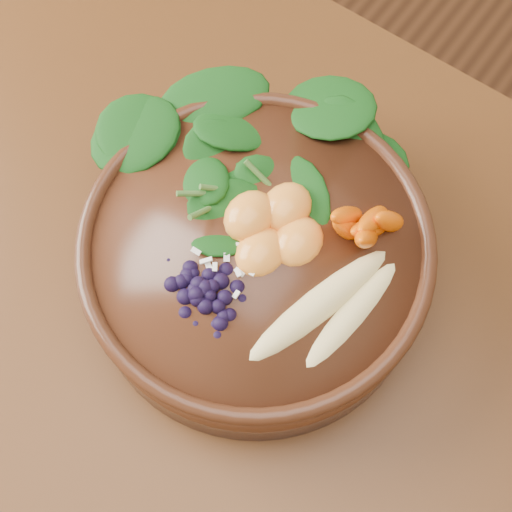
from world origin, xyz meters
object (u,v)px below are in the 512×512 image
stoneware_bowl (256,261)px  banana_halves (337,303)px  kale_heap (270,148)px  carrot_cluster (377,199)px  mandarin_cluster (274,221)px  blueberry_pile (202,285)px  dining_table (148,453)px

stoneware_bowl → banana_halves: bearing=-6.6°
kale_heap → banana_halves: bearing=-32.9°
carrot_cluster → mandarin_cluster: bearing=-129.8°
mandarin_cluster → blueberry_pile: (-0.01, -0.07, 0.00)m
dining_table → stoneware_bowl: (0.00, 0.16, 0.13)m
dining_table → mandarin_cluster: 0.25m
stoneware_bowl → blueberry_pile: size_ratio=2.16×
kale_heap → banana_halves: (0.11, -0.07, -0.01)m
stoneware_bowl → mandarin_cluster: mandarin_cluster is taller
dining_table → banana_halves: (0.08, 0.15, 0.18)m
dining_table → stoneware_bowl: bearing=89.7°
stoneware_bowl → carrot_cluster: size_ratio=3.62×
stoneware_bowl → mandarin_cluster: bearing=74.3°
stoneware_bowl → kale_heap: 0.09m
kale_heap → carrot_cluster: carrot_cluster is taller
banana_halves → mandarin_cluster: (-0.07, 0.03, 0.00)m
carrot_cluster → mandarin_cluster: carrot_cluster is taller
stoneware_bowl → carrot_cluster: bearing=47.0°
banana_halves → stoneware_bowl: bearing=-177.3°
dining_table → banana_halves: size_ratio=10.74×
kale_heap → blueberry_pile: bearing=-77.5°
dining_table → banana_halves: banana_halves is taller
kale_heap → mandarin_cluster: bearing=-51.1°
dining_table → kale_heap: bearing=98.0°
banana_halves → blueberry_pile: size_ratio=1.19×
dining_table → mandarin_cluster: size_ratio=18.69×
banana_halves → mandarin_cluster: 0.08m
kale_heap → carrot_cluster: bearing=1.2°
banana_halves → blueberry_pile: (-0.08, -0.05, 0.01)m
mandarin_cluster → dining_table: bearing=-91.7°
carrot_cluster → dining_table: bearing=-95.6°
banana_halves → mandarin_cluster: bearing=170.3°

